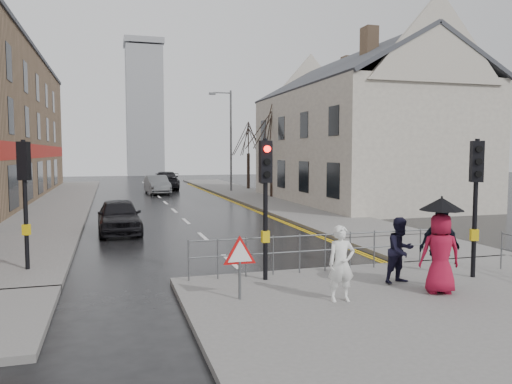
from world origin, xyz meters
TOP-DOWN VIEW (x-y plane):
  - ground at (0.00, 0.00)m, footprint 120.00×120.00m
  - near_pavement at (3.00, -3.50)m, footprint 10.00×9.00m
  - left_pavement at (-6.50, 23.00)m, footprint 4.00×44.00m
  - right_pavement at (6.50, 25.00)m, footprint 4.00×40.00m
  - pavement_bridge_right at (6.50, 3.00)m, footprint 4.00×4.20m
  - building_right_cream at (12.00, 18.00)m, footprint 9.00×16.40m
  - church_tower at (1.50, 62.00)m, footprint 5.00×5.00m
  - traffic_signal_near_left at (0.20, 0.20)m, footprint 0.28×0.27m
  - traffic_signal_near_right at (5.20, -1.00)m, footprint 0.34×0.33m
  - traffic_signal_far_left at (-5.50, 3.00)m, footprint 0.34×0.33m
  - guard_railing_front at (1.95, 0.60)m, footprint 7.14×0.04m
  - warning_sign at (-0.80, -1.21)m, footprint 0.80×0.07m
  - street_lamp at (5.82, 28.00)m, footprint 1.83×0.25m
  - tree_near at (7.50, 22.00)m, footprint 2.40×2.40m
  - tree_far at (8.00, 30.00)m, footprint 2.40×2.40m
  - pedestrian_a at (1.18, -1.91)m, footprint 0.60×0.42m
  - pedestrian_b at (3.16, -0.99)m, footprint 0.87×0.74m
  - pedestrian_with_umbrella at (3.50, -1.98)m, footprint 0.99×0.96m
  - pedestrian_d at (3.74, -1.64)m, footprint 1.11×0.53m
  - car_parked at (-3.06, 9.31)m, footprint 1.76×4.10m
  - car_mid at (0.11, 28.05)m, footprint 1.83×4.44m
  - car_far at (1.28, 32.67)m, footprint 2.60×5.57m

SIDE VIEW (x-z plane):
  - ground at x=0.00m, z-range 0.00..0.00m
  - near_pavement at x=3.00m, z-range 0.00..0.14m
  - left_pavement at x=-6.50m, z-range 0.00..0.14m
  - right_pavement at x=6.50m, z-range 0.00..0.14m
  - pavement_bridge_right at x=6.50m, z-range 0.00..0.14m
  - car_parked at x=-3.06m, z-range 0.00..1.38m
  - car_mid at x=0.11m, z-range 0.00..1.43m
  - car_far at x=1.28m, z-range 0.00..1.57m
  - guard_railing_front at x=1.95m, z-range 0.36..1.36m
  - pedestrian_b at x=3.16m, z-range 0.14..1.70m
  - pedestrian_a at x=1.18m, z-range 0.14..1.71m
  - warning_sign at x=-0.80m, z-range 0.37..1.72m
  - pedestrian_d at x=3.74m, z-range 0.14..1.98m
  - pedestrian_with_umbrella at x=3.50m, z-range 0.22..2.32m
  - traffic_signal_near_left at x=0.20m, z-range 0.76..4.16m
  - traffic_signal_near_right at x=5.20m, z-range 0.76..4.16m
  - traffic_signal_far_left at x=-5.50m, z-range 0.76..4.16m
  - tree_far at x=8.00m, z-range 1.60..7.24m
  - street_lamp at x=5.82m, z-range 0.71..8.71m
  - building_right_cream at x=12.00m, z-range -0.27..9.83m
  - tree_near at x=7.50m, z-range 1.85..8.43m
  - church_tower at x=1.50m, z-range 0.00..18.00m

